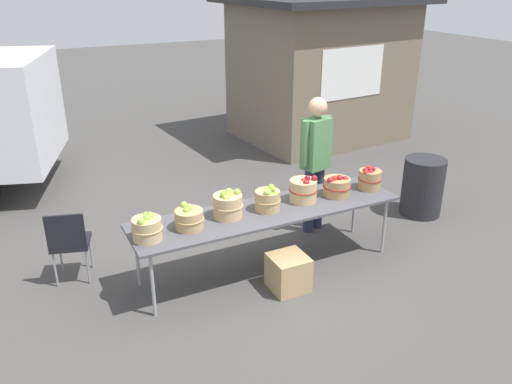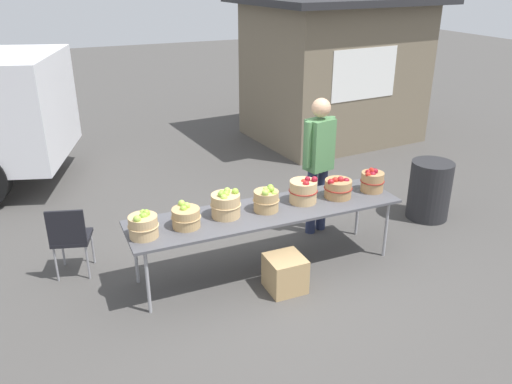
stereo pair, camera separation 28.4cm
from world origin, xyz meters
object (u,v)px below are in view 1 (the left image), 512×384
at_px(trash_barrel, 423,187).
at_px(apple_basket_red_1, 337,186).
at_px(apple_basket_green_2, 228,205).
at_px(market_table, 268,213).
at_px(folding_chair, 69,240).
at_px(apple_basket_green_1, 189,218).
at_px(produce_crate, 288,272).
at_px(apple_basket_green_0, 147,228).
at_px(vendor_adult, 316,155).
at_px(apple_basket_green_3, 268,199).
at_px(apple_basket_red_2, 370,179).
at_px(apple_basket_red_0, 303,190).

bearing_deg(trash_barrel, apple_basket_red_1, -168.49).
distance_m(apple_basket_green_2, apple_basket_red_1, 1.38).
distance_m(market_table, folding_chair, 2.19).
height_order(apple_basket_green_1, produce_crate, apple_basket_green_1).
distance_m(apple_basket_green_0, folding_chair, 1.11).
bearing_deg(apple_basket_green_2, apple_basket_green_1, -171.97).
bearing_deg(trash_barrel, vendor_adult, 170.76).
bearing_deg(market_table, vendor_adult, 31.60).
height_order(apple_basket_green_3, apple_basket_red_2, apple_basket_green_3).
bearing_deg(trash_barrel, apple_basket_red_0, -171.80).
relative_size(market_table, produce_crate, 7.94).
bearing_deg(apple_basket_green_0, apple_basket_green_1, 5.91).
distance_m(market_table, apple_basket_green_1, 0.94).
bearing_deg(apple_basket_green_2, apple_basket_red_1, -1.66).
xyz_separation_m(apple_basket_green_0, produce_crate, (1.39, -0.39, -0.68)).
bearing_deg(apple_basket_green_3, market_table, -18.33).
bearing_deg(vendor_adult, folding_chair, -15.11).
xyz_separation_m(apple_basket_green_0, apple_basket_green_3, (1.38, 0.08, 0.01)).
bearing_deg(produce_crate, folding_chair, 149.88).
bearing_deg(folding_chair, apple_basket_green_1, 162.06).
height_order(apple_basket_green_0, produce_crate, apple_basket_green_0).
bearing_deg(apple_basket_green_3, trash_barrel, 7.47).
bearing_deg(apple_basket_red_0, apple_basket_green_0, -176.57).
xyz_separation_m(apple_basket_red_1, produce_crate, (-0.90, -0.46, -0.67)).
height_order(market_table, apple_basket_green_2, apple_basket_green_2).
distance_m(vendor_adult, produce_crate, 1.69).
bearing_deg(market_table, apple_basket_green_1, -178.29).
xyz_separation_m(market_table, apple_basket_green_1, (-0.93, -0.03, 0.14)).
xyz_separation_m(vendor_adult, trash_barrel, (1.63, -0.27, -0.64)).
bearing_deg(folding_chair, trash_barrel, -168.49).
relative_size(apple_basket_green_1, folding_chair, 0.36).
bearing_deg(apple_basket_red_2, trash_barrel, 15.85).
relative_size(apple_basket_green_0, apple_basket_green_1, 1.00).
bearing_deg(apple_basket_green_0, vendor_adult, 16.13).
height_order(apple_basket_green_0, apple_basket_red_0, apple_basket_red_0).
bearing_deg(apple_basket_red_2, apple_basket_green_2, 178.65).
xyz_separation_m(apple_basket_green_2, vendor_adult, (1.46, 0.58, 0.16)).
xyz_separation_m(apple_basket_green_1, folding_chair, (-1.12, 0.76, -0.35)).
bearing_deg(apple_basket_green_2, produce_crate, -46.38).
bearing_deg(apple_basket_green_1, vendor_adult, 18.39).
bearing_deg(apple_basket_green_3, apple_basket_green_2, 175.58).
height_order(apple_basket_red_0, apple_basket_red_1, apple_basket_red_0).
bearing_deg(vendor_adult, apple_basket_green_2, 8.59).
distance_m(apple_basket_red_1, vendor_adult, 0.65).
distance_m(folding_chair, produce_crate, 2.40).
relative_size(market_table, apple_basket_red_0, 9.33).
distance_m(apple_basket_red_0, vendor_adult, 0.80).
distance_m(apple_basket_red_1, produce_crate, 1.22).
relative_size(apple_basket_green_3, folding_chair, 0.34).
distance_m(vendor_adult, trash_barrel, 1.78).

